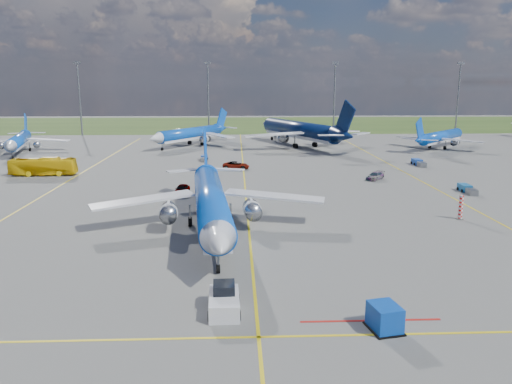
{
  "coord_description": "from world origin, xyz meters",
  "views": [
    {
      "loc": [
        -1.38,
        -50.0,
        16.44
      ],
      "look_at": [
        0.88,
        6.31,
        4.0
      ],
      "focal_mm": 35.0,
      "sensor_mm": 36.0,
      "label": 1
    }
  ],
  "objects_px": {
    "apron_bus": "(43,166)",
    "service_car_b": "(236,165)",
    "pushback_tug": "(224,301)",
    "service_car_a": "(182,189)",
    "service_car_c": "(375,176)",
    "baggage_tug_e": "(419,163)",
    "warning_post": "(461,207)",
    "main_airliner": "(212,231)",
    "bg_jet_nw": "(20,153)",
    "bg_jet_ne": "(440,148)",
    "bg_jet_n": "(299,146)",
    "baggage_tug_c": "(204,158)",
    "bg_jet_nnw": "(191,146)",
    "uld_container": "(385,317)",
    "baggage_tug_w": "(467,189)"
  },
  "relations": [
    {
      "from": "pushback_tug",
      "to": "baggage_tug_c",
      "type": "distance_m",
      "value": 72.51
    },
    {
      "from": "warning_post",
      "to": "service_car_a",
      "type": "bearing_deg",
      "value": 156.7
    },
    {
      "from": "main_airliner",
      "to": "service_car_a",
      "type": "xyz_separation_m",
      "value": [
        -5.33,
        19.25,
        0.74
      ]
    },
    {
      "from": "main_airliner",
      "to": "apron_bus",
      "type": "distance_m",
      "value": 47.99
    },
    {
      "from": "apron_bus",
      "to": "service_car_a",
      "type": "relative_size",
      "value": 2.67
    },
    {
      "from": "bg_jet_nw",
      "to": "service_car_b",
      "type": "relative_size",
      "value": 6.1
    },
    {
      "from": "uld_container",
      "to": "baggage_tug_c",
      "type": "xyz_separation_m",
      "value": [
        -16.88,
        75.53,
        -0.42
      ]
    },
    {
      "from": "bg_jet_nnw",
      "to": "warning_post",
      "type": "bearing_deg",
      "value": -29.65
    },
    {
      "from": "bg_jet_nw",
      "to": "baggage_tug_c",
      "type": "height_order",
      "value": "bg_jet_nw"
    },
    {
      "from": "pushback_tug",
      "to": "service_car_b",
      "type": "bearing_deg",
      "value": 87.56
    },
    {
      "from": "baggage_tug_w",
      "to": "baggage_tug_c",
      "type": "distance_m",
      "value": 53.72
    },
    {
      "from": "apron_bus",
      "to": "service_car_b",
      "type": "height_order",
      "value": "apron_bus"
    },
    {
      "from": "bg_jet_ne",
      "to": "service_car_b",
      "type": "height_order",
      "value": "bg_jet_ne"
    },
    {
      "from": "service_car_a",
      "to": "baggage_tug_c",
      "type": "xyz_separation_m",
      "value": [
        1.24,
        32.91,
        -0.27
      ]
    },
    {
      "from": "warning_post",
      "to": "service_car_a",
      "type": "distance_m",
      "value": 38.72
    },
    {
      "from": "baggage_tug_e",
      "to": "service_car_a",
      "type": "bearing_deg",
      "value": -151.46
    },
    {
      "from": "apron_bus",
      "to": "baggage_tug_c",
      "type": "xyz_separation_m",
      "value": [
        27.79,
        16.32,
        -1.15
      ]
    },
    {
      "from": "uld_container",
      "to": "service_car_a",
      "type": "bearing_deg",
      "value": 101.65
    },
    {
      "from": "bg_jet_n",
      "to": "apron_bus",
      "type": "distance_m",
      "value": 64.88
    },
    {
      "from": "service_car_b",
      "to": "baggage_tug_c",
      "type": "relative_size",
      "value": 1.13
    },
    {
      "from": "service_car_b",
      "to": "main_airliner",
      "type": "bearing_deg",
      "value": -176.45
    },
    {
      "from": "pushback_tug",
      "to": "main_airliner",
      "type": "bearing_deg",
      "value": 93.77
    },
    {
      "from": "bg_jet_nw",
      "to": "bg_jet_nnw",
      "type": "height_order",
      "value": "bg_jet_nnw"
    },
    {
      "from": "service_car_b",
      "to": "pushback_tug",
      "type": "bearing_deg",
      "value": -173.42
    },
    {
      "from": "main_airliner",
      "to": "uld_container",
      "type": "xyz_separation_m",
      "value": [
        12.79,
        -23.37,
        0.89
      ]
    },
    {
      "from": "bg_jet_nnw",
      "to": "bg_jet_ne",
      "type": "xyz_separation_m",
      "value": [
        64.19,
        -7.22,
        0.0
      ]
    },
    {
      "from": "service_car_b",
      "to": "baggage_tug_w",
      "type": "height_order",
      "value": "service_car_b"
    },
    {
      "from": "main_airliner",
      "to": "service_car_b",
      "type": "height_order",
      "value": "main_airliner"
    },
    {
      "from": "service_car_c",
      "to": "main_airliner",
      "type": "bearing_deg",
      "value": -92.03
    },
    {
      "from": "service_car_c",
      "to": "baggage_tug_c",
      "type": "distance_m",
      "value": 38.31
    },
    {
      "from": "pushback_tug",
      "to": "service_car_a",
      "type": "distance_m",
      "value": 40.01
    },
    {
      "from": "apron_bus",
      "to": "bg_jet_nw",
      "type": "bearing_deg",
      "value": 27.21
    },
    {
      "from": "baggage_tug_e",
      "to": "baggage_tug_w",
      "type": "bearing_deg",
      "value": -93.83
    },
    {
      "from": "bg_jet_nnw",
      "to": "bg_jet_n",
      "type": "relative_size",
      "value": 0.74
    },
    {
      "from": "uld_container",
      "to": "baggage_tug_w",
      "type": "height_order",
      "value": "uld_container"
    },
    {
      "from": "bg_jet_nw",
      "to": "baggage_tug_e",
      "type": "relative_size",
      "value": 6.02
    },
    {
      "from": "pushback_tug",
      "to": "service_car_c",
      "type": "bearing_deg",
      "value": 61.77
    },
    {
      "from": "pushback_tug",
      "to": "baggage_tug_w",
      "type": "height_order",
      "value": "pushback_tug"
    },
    {
      "from": "bg_jet_ne",
      "to": "baggage_tug_e",
      "type": "relative_size",
      "value": 6.0
    },
    {
      "from": "pushback_tug",
      "to": "warning_post",
      "type": "bearing_deg",
      "value": 38.74
    },
    {
      "from": "service_car_a",
      "to": "service_car_b",
      "type": "xyz_separation_m",
      "value": [
        8.14,
        21.99,
        -0.02
      ]
    },
    {
      "from": "baggage_tug_c",
      "to": "uld_container",
      "type": "bearing_deg",
      "value": -75.03
    },
    {
      "from": "service_car_c",
      "to": "baggage_tug_e",
      "type": "height_order",
      "value": "service_car_c"
    },
    {
      "from": "service_car_b",
      "to": "service_car_c",
      "type": "height_order",
      "value": "service_car_b"
    },
    {
      "from": "bg_jet_ne",
      "to": "warning_post",
      "type": "bearing_deg",
      "value": 113.03
    },
    {
      "from": "bg_jet_n",
      "to": "service_car_a",
      "type": "xyz_separation_m",
      "value": [
        -24.68,
        -56.36,
        0.74
      ]
    },
    {
      "from": "uld_container",
      "to": "service_car_c",
      "type": "relative_size",
      "value": 0.5
    },
    {
      "from": "bg_jet_nnw",
      "to": "baggage_tug_e",
      "type": "height_order",
      "value": "bg_jet_nnw"
    },
    {
      "from": "service_car_a",
      "to": "service_car_b",
      "type": "relative_size",
      "value": 0.84
    },
    {
      "from": "bg_jet_nw",
      "to": "service_car_a",
      "type": "height_order",
      "value": "bg_jet_nw"
    }
  ]
}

